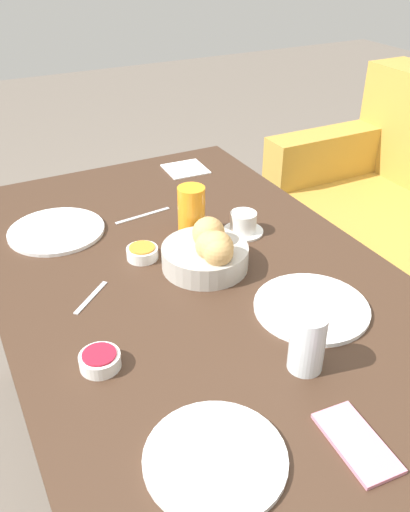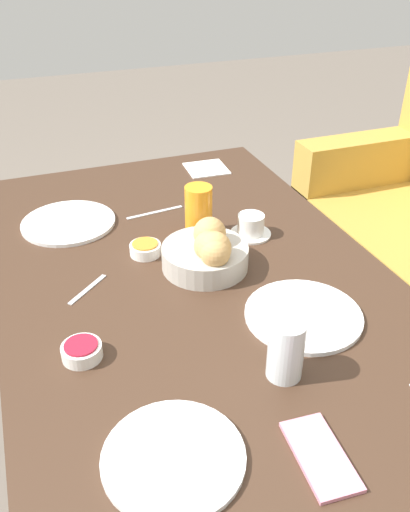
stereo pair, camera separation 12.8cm
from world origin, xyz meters
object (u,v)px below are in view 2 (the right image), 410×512
at_px(plate_near_right, 173,457).
at_px(cell_phone, 320,456).
at_px(napkin, 206,169).
at_px(water_tumbler, 286,350).
at_px(spoon_coffee, 88,289).
at_px(jam_bowl_honey, 145,249).
at_px(knife_silver, 154,213).
at_px(bread_basket, 208,252).
at_px(coffee_cup, 251,226).
at_px(jam_bowl_berry, 82,351).
at_px(juice_glass, 199,211).
at_px(plate_far_center, 303,315).
at_px(plate_near_left, 68,222).

relative_size(plate_near_right, cell_phone, 1.45).
bearing_deg(napkin, water_tumbler, -12.17).
bearing_deg(spoon_coffee, jam_bowl_honey, 121.99).
height_order(plate_near_right, knife_silver, plate_near_right).
distance_m(bread_basket, coffee_cup, 0.20).
xyz_separation_m(jam_bowl_berry, spoon_coffee, (-0.22, 0.05, -0.01)).
distance_m(napkin, cell_phone, 1.14).
height_order(jam_bowl_honey, spoon_coffee, jam_bowl_honey).
relative_size(spoon_coffee, cell_phone, 0.65).
xyz_separation_m(water_tumbler, coffee_cup, (-0.49, 0.16, -0.03)).
distance_m(jam_bowl_berry, jam_bowl_honey, 0.38).
xyz_separation_m(jam_bowl_berry, knife_silver, (-0.52, 0.29, -0.01)).
xyz_separation_m(water_tumbler, cell_phone, (0.18, -0.03, -0.06)).
xyz_separation_m(juice_glass, coffee_cup, (0.05, 0.13, -0.04)).
bearing_deg(spoon_coffee, plate_far_center, 57.83).
distance_m(plate_near_left, plate_far_center, 0.70).
distance_m(coffee_cup, spoon_coffee, 0.46).
bearing_deg(plate_near_right, napkin, 156.80).
xyz_separation_m(plate_far_center, jam_bowl_honey, (-0.36, -0.24, 0.01)).
xyz_separation_m(plate_near_right, plate_far_center, (-0.24, 0.36, 0.00)).
distance_m(plate_near_left, cell_phone, 0.93).
bearing_deg(knife_silver, juice_glass, 25.59).
height_order(jam_bowl_honey, napkin, jam_bowl_honey).
bearing_deg(coffee_cup, juice_glass, -111.34).
bearing_deg(juice_glass, plate_near_left, -119.46).
relative_size(plate_near_right, coffee_cup, 2.08).
distance_m(jam_bowl_berry, knife_silver, 0.60).
xyz_separation_m(bread_basket, plate_near_right, (0.48, -0.24, -0.04)).
height_order(plate_far_center, cell_phone, plate_far_center).
bearing_deg(coffee_cup, bread_basket, -55.35).
relative_size(jam_bowl_honey, spoon_coffee, 0.77).
bearing_deg(napkin, plate_near_right, -23.20).
relative_size(juice_glass, spoon_coffee, 1.36).
xyz_separation_m(plate_near_right, water_tumbler, (-0.10, 0.24, 0.05)).
distance_m(plate_near_right, napkin, 1.13).
height_order(plate_far_center, jam_bowl_honey, jam_bowl_honey).
bearing_deg(plate_near_left, bread_basket, 39.29).
bearing_deg(water_tumbler, jam_bowl_berry, -117.38).
height_order(juice_glass, knife_silver, juice_glass).
bearing_deg(plate_far_center, plate_near_left, -145.38).
distance_m(water_tumbler, coffee_cup, 0.51).
relative_size(bread_basket, jam_bowl_honey, 2.66).
height_order(plate_far_center, coffee_cup, coffee_cup).
bearing_deg(plate_near_left, cell_phone, 15.77).
height_order(juice_glass, jam_bowl_honey, juice_glass).
bearing_deg(bread_basket, spoon_coffee, -92.98).
height_order(plate_far_center, juice_glass, juice_glass).
distance_m(coffee_cup, jam_bowl_berry, 0.58).
bearing_deg(coffee_cup, jam_bowl_berry, -57.58).
bearing_deg(napkin, jam_bowl_honey, -36.47).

